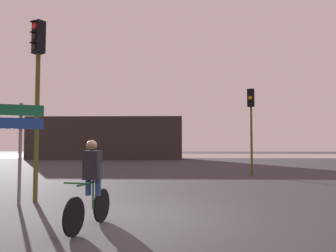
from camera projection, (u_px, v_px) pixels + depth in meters
The scene contains 7 objects.
ground_plane at pixel (137, 218), 6.84m from camera, with size 120.00×120.00×0.00m, color #333338.
water_strip at pixel (172, 155), 43.58m from camera, with size 80.00×16.00×0.01m, color #9E937F.
distant_building at pixel (107, 138), 33.92m from camera, with size 15.53×4.00×4.26m, color #2D2823.
traffic_light_near_left at pixel (38, 76), 8.95m from camera, with size 0.40×0.42×4.93m.
traffic_light_far_right at pixel (251, 115), 16.42m from camera, with size 0.39×0.41×4.32m.
direction_sign_post at pixel (20, 134), 8.35m from camera, with size 1.03×0.45×2.60m.
cyclist at pixel (91, 183), 6.06m from camera, with size 0.53×1.68×1.62m.
Camera 1 is at (0.87, -6.91, 1.55)m, focal length 35.00 mm.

